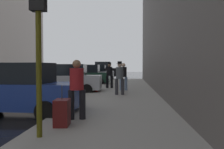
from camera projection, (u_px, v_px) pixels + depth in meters
sidewalk at (118, 107)px, 9.75m from camera, size 4.00×40.00×0.15m
parked_blue_sedan at (18, 90)px, 8.49m from camera, size 4.27×2.18×1.79m
parked_silver_sedan at (67, 80)px, 15.28m from camera, size 4.26×2.18×1.79m
parked_dark_green_sedan at (86, 75)px, 22.07m from camera, size 4.20×2.06×1.79m
parked_gray_coupe at (95, 73)px, 27.86m from camera, size 4.26×2.17×1.79m
parked_black_suv at (102, 71)px, 34.41m from camera, size 4.67×2.20×2.25m
fire_hydrant at (96, 86)px, 14.82m from camera, size 0.42×0.22×0.70m
traffic_light at (38, 16)px, 5.30m from camera, size 0.32×0.32×3.60m
pedestrian_in_red_jacket at (77, 86)px, 7.14m from camera, size 0.52×0.46×1.71m
pedestrian_with_beanie at (120, 76)px, 13.26m from camera, size 0.51×0.43×1.78m
pedestrian_in_jeans at (123, 75)px, 15.64m from camera, size 0.53×0.47×1.71m
pedestrian_with_fedora at (109, 74)px, 17.29m from camera, size 0.52×0.44×1.78m
rolling_suitcase at (62, 113)px, 6.38m from camera, size 0.40×0.59×1.04m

